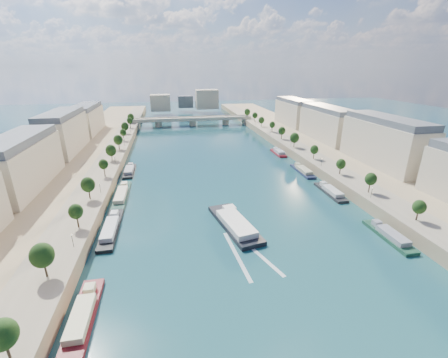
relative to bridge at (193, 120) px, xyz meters
name	(u,v)px	position (x,y,z in m)	size (l,w,h in m)	color
ground	(216,172)	(0.00, -137.10, -5.08)	(700.00, 700.00, 0.00)	#0B2432
quay_left	(72,177)	(-72.00, -137.10, -2.58)	(44.00, 520.00, 5.00)	#9E8460
quay_right	(339,160)	(72.00, -137.10, -2.58)	(44.00, 520.00, 5.00)	#9E8460
pave_left	(103,170)	(-57.00, -137.10, -0.03)	(14.00, 520.00, 0.10)	gray
pave_right	(316,158)	(57.00, -137.10, -0.03)	(14.00, 520.00, 0.10)	gray
trees_left	(106,158)	(-55.00, -135.10, 5.39)	(4.80, 268.80, 8.26)	#382B1E
trees_right	(305,144)	(55.00, -127.10, 5.39)	(4.80, 268.80, 8.26)	#382B1E
lamps_left	(108,171)	(-52.50, -147.10, 2.70)	(0.36, 200.36, 4.28)	black
lamps_right	(305,151)	(52.50, -132.10, 2.70)	(0.36, 200.36, 4.28)	black
buildings_left	(46,144)	(-85.00, -125.10, 11.37)	(16.00, 226.00, 23.20)	#BEB392
buildings_right	(351,131)	(85.00, -125.10, 11.37)	(16.00, 226.00, 23.20)	#BEB392
skyline	(189,101)	(3.19, 82.42, 9.57)	(79.00, 42.00, 22.00)	#BEB392
bridge	(193,120)	(0.00, 0.00, 0.00)	(112.00, 12.00, 8.15)	#C1B79E
tour_barge	(235,224)	(-2.94, -195.76, -3.87)	(14.74, 31.78, 4.16)	black
wake	(247,254)	(-2.94, -212.29, -5.06)	(12.75, 26.01, 0.04)	silver
moored_barges_left	(110,233)	(-45.50, -193.12, -4.24)	(5.00, 157.40, 3.60)	#192438
moored_barges_right	(339,199)	(45.50, -182.27, -4.24)	(5.00, 162.53, 3.60)	black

